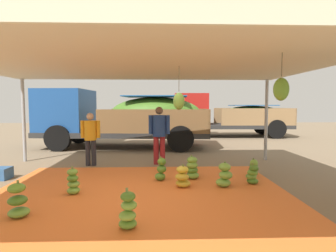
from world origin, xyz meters
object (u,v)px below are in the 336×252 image
object	(u,v)px
banana_bunch_3	(128,212)
cargo_truck_far	(226,115)
cargo_truck_main	(122,116)
worker_0	(159,131)
banana_bunch_8	(252,175)
banana_bunch_4	(73,182)
banana_bunch_7	(253,168)
banana_bunch_1	(18,202)
banana_bunch_0	(192,168)
crate_0	(1,173)
banana_bunch_6	(183,177)
banana_bunch_5	(224,176)
worker_1	(91,135)
banana_bunch_2	(161,170)

from	to	relation	value
banana_bunch_3	cargo_truck_far	xyz separation A→B (m)	(4.27, 11.70, 0.94)
cargo_truck_main	worker_0	size ratio (longest dim) A/B	4.13
banana_bunch_8	worker_0	xyz separation A→B (m)	(-2.05, 2.19, 0.79)
banana_bunch_4	banana_bunch_7	world-z (taller)	banana_bunch_4
banana_bunch_1	banana_bunch_0	bearing A→B (deg)	35.89
worker_0	crate_0	bearing A→B (deg)	-157.55
banana_bunch_6	cargo_truck_main	world-z (taller)	cargo_truck_main
cargo_truck_far	crate_0	distance (m)	11.75
banana_bunch_5	cargo_truck_far	world-z (taller)	cargo_truck_far
cargo_truck_main	worker_0	distance (m)	3.80
cargo_truck_far	cargo_truck_main	bearing A→B (deg)	-143.84
banana_bunch_1	worker_1	xyz separation A→B (m)	(0.22, 3.75, 0.64)
banana_bunch_2	cargo_truck_main	bearing A→B (deg)	106.71
banana_bunch_2	cargo_truck_far	size ratio (longest dim) A/B	0.09
banana_bunch_0	banana_bunch_3	xyz separation A→B (m)	(-1.23, -2.63, -0.00)
banana_bunch_5	crate_0	size ratio (longest dim) A/B	1.33
banana_bunch_1	worker_0	bearing A→B (deg)	60.24
banana_bunch_6	worker_1	size ratio (longest dim) A/B	0.32
banana_bunch_2	crate_0	world-z (taller)	banana_bunch_2
crate_0	banana_bunch_3	bearing A→B (deg)	-40.11
banana_bunch_2	banana_bunch_3	world-z (taller)	banana_bunch_3
banana_bunch_3	banana_bunch_4	xyz separation A→B (m)	(-1.24, 1.59, -0.01)
crate_0	cargo_truck_far	bearing A→B (deg)	49.70
banana_bunch_7	banana_bunch_8	xyz separation A→B (m)	(-0.25, -0.65, -0.01)
banana_bunch_6	worker_0	bearing A→B (deg)	101.56
banana_bunch_1	worker_0	distance (m)	4.51
banana_bunch_2	banana_bunch_3	distance (m)	2.57
banana_bunch_4	cargo_truck_far	distance (m)	11.56
banana_bunch_2	banana_bunch_0	bearing A→B (deg)	8.33
worker_0	worker_1	distance (m)	1.99
banana_bunch_3	banana_bunch_6	size ratio (longest dim) A/B	1.19
banana_bunch_4	worker_0	size ratio (longest dim) A/B	0.32
banana_bunch_6	worker_0	size ratio (longest dim) A/B	0.29
cargo_truck_far	worker_0	size ratio (longest dim) A/B	3.78
banana_bunch_1	banana_bunch_5	world-z (taller)	banana_bunch_1
crate_0	banana_bunch_6	bearing A→B (deg)	-10.85
banana_bunch_3	crate_0	xyz separation A→B (m)	(-3.30, 2.78, -0.12)
banana_bunch_2	cargo_truck_far	distance (m)	9.97
banana_bunch_3	banana_bunch_7	world-z (taller)	banana_bunch_3
banana_bunch_2	worker_0	world-z (taller)	worker_0
banana_bunch_0	banana_bunch_6	xyz separation A→B (m)	(-0.29, -0.66, -0.04)
banana_bunch_1	banana_bunch_2	xyz separation A→B (m)	(2.24, 2.05, -0.00)
worker_1	crate_0	distance (m)	2.41
cargo_truck_main	worker_1	distance (m)	3.61
banana_bunch_5	banana_bunch_7	world-z (taller)	banana_bunch_5
banana_bunch_7	cargo_truck_main	xyz separation A→B (m)	(-3.85, 4.99, 1.08)
banana_bunch_6	banana_bunch_2	bearing A→B (deg)	129.28
banana_bunch_6	worker_1	world-z (taller)	worker_1
banana_bunch_0	banana_bunch_7	size ratio (longest dim) A/B	1.25
worker_0	cargo_truck_far	bearing A→B (deg)	62.67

